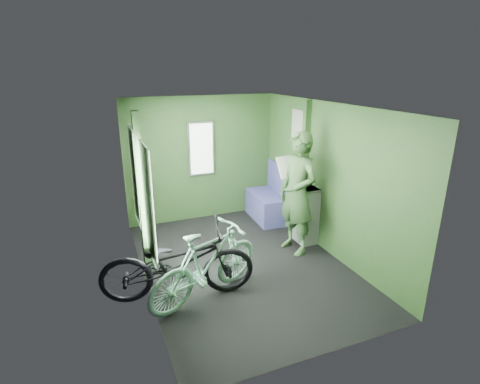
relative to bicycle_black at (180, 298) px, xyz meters
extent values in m
plane|color=black|center=(1.06, 0.48, 0.00)|extent=(4.00, 4.00, 0.00)
cube|color=silver|center=(1.06, 0.48, 2.30)|extent=(2.80, 4.00, 0.02)
cube|color=#2A4922|center=(1.06, 2.48, 1.15)|extent=(2.80, 0.02, 2.30)
cube|color=#2A4922|center=(1.06, -1.52, 1.15)|extent=(2.80, 0.02, 2.30)
cube|color=#2A4922|center=(-0.34, 0.48, 1.15)|extent=(0.02, 4.00, 2.30)
cube|color=#2A4922|center=(2.46, 0.48, 1.15)|extent=(0.02, 4.00, 2.30)
cube|color=#2A4922|center=(-0.30, 0.48, 1.15)|extent=(0.08, 0.12, 2.30)
cube|color=silver|center=(-0.29, -0.07, 1.35)|extent=(0.02, 0.56, 1.34)
cube|color=silver|center=(-0.29, 1.03, 1.35)|extent=(0.02, 0.56, 1.34)
cube|color=white|center=(-0.28, -0.07, 1.88)|extent=(0.00, 0.12, 0.12)
cube|color=white|center=(-0.28, 1.03, 1.88)|extent=(0.00, 0.12, 0.12)
cylinder|color=silver|center=(-0.23, 0.48, 1.10)|extent=(0.03, 0.40, 0.03)
cube|color=#2A4922|center=(2.41, 1.08, 1.15)|extent=(0.10, 0.10, 2.30)
cube|color=white|center=(2.44, 1.38, 1.85)|extent=(0.02, 0.40, 0.50)
cube|color=silver|center=(1.06, 2.43, 1.35)|extent=(0.50, 0.02, 1.00)
imported|color=black|center=(0.00, 0.00, 0.00)|extent=(2.01, 1.10, 1.06)
imported|color=#89C3B0|center=(0.33, -0.17, 0.00)|extent=(1.78, 1.21, 1.06)
imported|color=#33522C|center=(2.01, 0.58, 0.95)|extent=(0.58, 0.77, 1.90)
cube|color=silver|center=(1.95, 0.88, 1.30)|extent=(0.30, 0.22, 0.32)
cube|color=gray|center=(2.32, 0.80, 0.47)|extent=(0.28, 0.39, 0.95)
cube|color=navy|center=(2.18, 1.93, 0.25)|extent=(0.60, 1.02, 0.50)
cube|color=navy|center=(2.43, 1.93, 0.77)|extent=(0.12, 1.00, 0.55)
camera|label=1|loc=(-0.83, -4.05, 2.79)|focal=28.00mm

